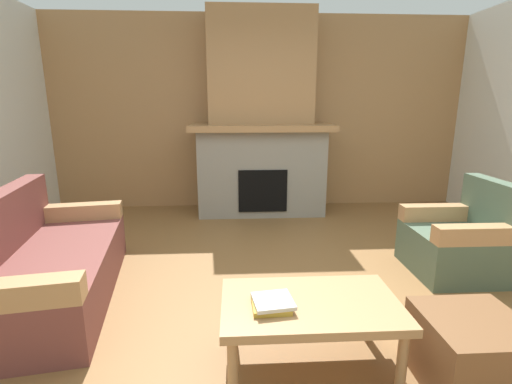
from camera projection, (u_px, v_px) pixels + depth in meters
ground at (285, 309)px, 2.79m from camera, size 9.00×9.00×0.00m
wall_back_wood_panel at (259, 114)px, 5.38m from camera, size 6.00×0.12×2.70m
fireplace at (261, 129)px, 5.06m from camera, size 1.90×0.82×2.70m
couch at (45, 266)px, 2.87m from camera, size 1.11×1.91×0.85m
armchair at (461, 242)px, 3.34m from camera, size 0.76×0.76×0.85m
coffee_table at (310, 310)px, 2.09m from camera, size 1.00×0.60×0.43m
ottoman at (471, 352)px, 2.00m from camera, size 0.52×0.52×0.40m
book_stack_near_edge at (272, 303)px, 2.01m from camera, size 0.24×0.24×0.05m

